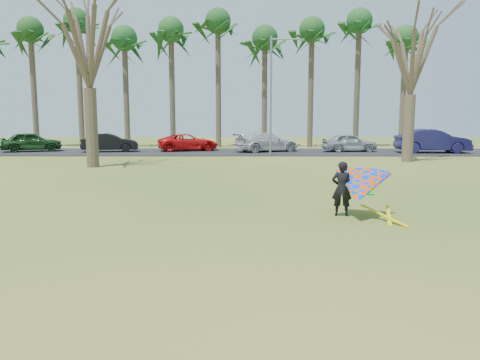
{
  "coord_description": "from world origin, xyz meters",
  "views": [
    {
      "loc": [
        0.05,
        -10.09,
        2.78
      ],
      "look_at": [
        0.0,
        2.0,
        1.1
      ],
      "focal_mm": 35.0,
      "sensor_mm": 36.0,
      "label": 1
    }
  ],
  "objects_px": {
    "bare_tree_left": "(88,35)",
    "car_4": "(349,142)",
    "car_5": "(432,141)",
    "streetlight": "(273,90)",
    "bare_tree_right": "(412,50)",
    "car_0": "(32,142)",
    "car_2": "(188,142)",
    "car_3": "(267,142)",
    "car_1": "(110,143)",
    "kite_flyer": "(359,187)"
  },
  "relations": [
    {
      "from": "car_1",
      "to": "kite_flyer",
      "type": "height_order",
      "value": "kite_flyer"
    },
    {
      "from": "car_1",
      "to": "kite_flyer",
      "type": "bearing_deg",
      "value": -161.35
    },
    {
      "from": "bare_tree_left",
      "to": "bare_tree_right",
      "type": "distance_m",
      "value": 18.25
    },
    {
      "from": "streetlight",
      "to": "kite_flyer",
      "type": "height_order",
      "value": "streetlight"
    },
    {
      "from": "car_0",
      "to": "car_1",
      "type": "xyz_separation_m",
      "value": [
        6.0,
        -0.28,
        -0.05
      ]
    },
    {
      "from": "bare_tree_left",
      "to": "car_0",
      "type": "bearing_deg",
      "value": 127.65
    },
    {
      "from": "car_0",
      "to": "car_2",
      "type": "height_order",
      "value": "car_0"
    },
    {
      "from": "bare_tree_right",
      "to": "bare_tree_left",
      "type": "bearing_deg",
      "value": -170.54
    },
    {
      "from": "kite_flyer",
      "to": "car_3",
      "type": "bearing_deg",
      "value": 93.33
    },
    {
      "from": "car_0",
      "to": "car_2",
      "type": "bearing_deg",
      "value": -108.15
    },
    {
      "from": "bare_tree_right",
      "to": "car_3",
      "type": "xyz_separation_m",
      "value": [
        -8.09,
        7.12,
        -5.79
      ]
    },
    {
      "from": "car_0",
      "to": "car_3",
      "type": "distance_m",
      "value": 17.75
    },
    {
      "from": "car_0",
      "to": "car_3",
      "type": "bearing_deg",
      "value": -112.23
    },
    {
      "from": "car_2",
      "to": "car_3",
      "type": "xyz_separation_m",
      "value": [
        6.01,
        -0.85,
        0.07
      ]
    },
    {
      "from": "car_0",
      "to": "car_3",
      "type": "relative_size",
      "value": 0.87
    },
    {
      "from": "bare_tree_left",
      "to": "car_0",
      "type": "height_order",
      "value": "bare_tree_left"
    },
    {
      "from": "car_0",
      "to": "car_5",
      "type": "distance_m",
      "value": 29.8
    },
    {
      "from": "car_1",
      "to": "car_5",
      "type": "distance_m",
      "value": 23.79
    },
    {
      "from": "bare_tree_left",
      "to": "car_4",
      "type": "xyz_separation_m",
      "value": [
        16.15,
        10.18,
        -6.17
      ]
    },
    {
      "from": "car_2",
      "to": "car_0",
      "type": "bearing_deg",
      "value": 76.71
    },
    {
      "from": "bare_tree_right",
      "to": "car_4",
      "type": "bearing_deg",
      "value": 104.43
    },
    {
      "from": "bare_tree_left",
      "to": "car_1",
      "type": "height_order",
      "value": "bare_tree_left"
    },
    {
      "from": "car_1",
      "to": "car_2",
      "type": "bearing_deg",
      "value": -90.8
    },
    {
      "from": "streetlight",
      "to": "car_0",
      "type": "relative_size",
      "value": 1.86
    },
    {
      "from": "streetlight",
      "to": "car_2",
      "type": "bearing_deg",
      "value": 147.57
    },
    {
      "from": "bare_tree_right",
      "to": "car_0",
      "type": "distance_m",
      "value": 27.43
    },
    {
      "from": "car_4",
      "to": "car_5",
      "type": "relative_size",
      "value": 0.78
    },
    {
      "from": "bare_tree_right",
      "to": "car_2",
      "type": "relative_size",
      "value": 2.0
    },
    {
      "from": "car_5",
      "to": "car_4",
      "type": "bearing_deg",
      "value": 81.39
    },
    {
      "from": "streetlight",
      "to": "car_1",
      "type": "height_order",
      "value": "streetlight"
    },
    {
      "from": "car_1",
      "to": "car_3",
      "type": "height_order",
      "value": "car_3"
    },
    {
      "from": "bare_tree_left",
      "to": "car_3",
      "type": "relative_size",
      "value": 1.97
    },
    {
      "from": "bare_tree_right",
      "to": "car_2",
      "type": "distance_m",
      "value": 17.23
    },
    {
      "from": "car_0",
      "to": "car_4",
      "type": "xyz_separation_m",
      "value": [
        23.99,
        0.01,
        -0.05
      ]
    },
    {
      "from": "bare_tree_left",
      "to": "car_5",
      "type": "height_order",
      "value": "bare_tree_left"
    },
    {
      "from": "car_0",
      "to": "bare_tree_left",
      "type": "bearing_deg",
      "value": -164.46
    },
    {
      "from": "car_1",
      "to": "car_2",
      "type": "height_order",
      "value": "car_1"
    },
    {
      "from": "car_3",
      "to": "car_4",
      "type": "bearing_deg",
      "value": -113.82
    },
    {
      "from": "bare_tree_left",
      "to": "streetlight",
      "type": "height_order",
      "value": "bare_tree_left"
    },
    {
      "from": "streetlight",
      "to": "kite_flyer",
      "type": "distance_m",
      "value": 19.89
    },
    {
      "from": "car_3",
      "to": "car_1",
      "type": "bearing_deg",
      "value": 66.89
    },
    {
      "from": "streetlight",
      "to": "car_4",
      "type": "xyz_separation_m",
      "value": [
        5.99,
        3.18,
        -3.72
      ]
    },
    {
      "from": "car_2",
      "to": "kite_flyer",
      "type": "relative_size",
      "value": 1.93
    },
    {
      "from": "bare_tree_right",
      "to": "car_5",
      "type": "height_order",
      "value": "bare_tree_right"
    },
    {
      "from": "bare_tree_left",
      "to": "car_1",
      "type": "xyz_separation_m",
      "value": [
        -1.84,
        9.88,
        -6.18
      ]
    },
    {
      "from": "bare_tree_left",
      "to": "car_1",
      "type": "relative_size",
      "value": 2.35
    },
    {
      "from": "car_2",
      "to": "car_4",
      "type": "distance_m",
      "value": 12.28
    },
    {
      "from": "streetlight",
      "to": "bare_tree_left",
      "type": "bearing_deg",
      "value": -145.43
    },
    {
      "from": "car_5",
      "to": "car_3",
      "type": "bearing_deg",
      "value": 87.25
    },
    {
      "from": "bare_tree_right",
      "to": "car_0",
      "type": "relative_size",
      "value": 2.15
    }
  ]
}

